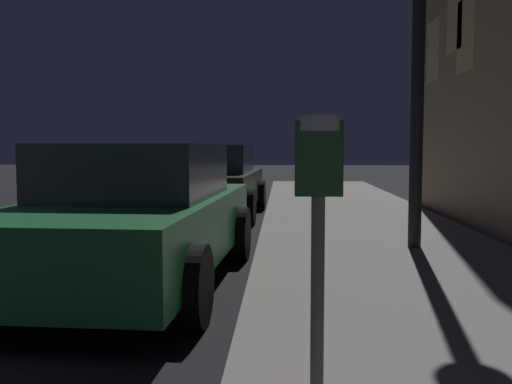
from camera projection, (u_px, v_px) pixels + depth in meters
name	position (u px, v px, depth m)	size (l,w,h in m)	color
parking_meter	(318.00, 199.00, 2.37)	(0.19, 0.19, 1.38)	#59595B
car_green	(137.00, 216.00, 5.93)	(2.14, 4.52, 1.43)	#19592D
car_black	(209.00, 181.00, 11.68)	(2.21, 4.17, 1.43)	black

